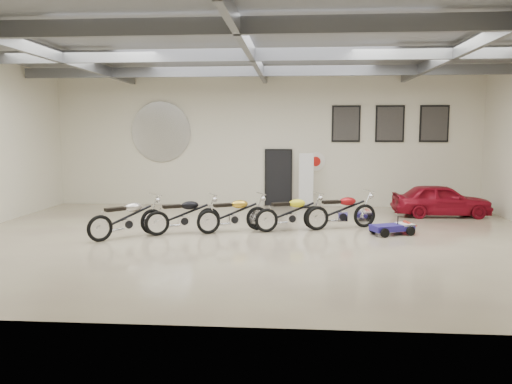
# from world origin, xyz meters

# --- Properties ---
(floor) EXTENTS (16.00, 12.00, 0.01)m
(floor) POSITION_xyz_m (0.00, 0.00, 0.00)
(floor) COLOR #BFB592
(floor) RESTS_ON ground
(ceiling) EXTENTS (16.00, 12.00, 0.01)m
(ceiling) POSITION_xyz_m (0.00, 0.00, 5.00)
(ceiling) COLOR slate
(ceiling) RESTS_ON back_wall
(back_wall) EXTENTS (16.00, 0.02, 5.00)m
(back_wall) POSITION_xyz_m (0.00, 6.00, 2.50)
(back_wall) COLOR beige
(back_wall) RESTS_ON floor
(ceiling_beams) EXTENTS (15.80, 11.80, 0.32)m
(ceiling_beams) POSITION_xyz_m (0.00, 0.00, 4.75)
(ceiling_beams) COLOR #595A60
(ceiling_beams) RESTS_ON ceiling
(door) EXTENTS (0.92, 0.08, 2.10)m
(door) POSITION_xyz_m (0.50, 5.95, 1.05)
(door) COLOR black
(door) RESTS_ON back_wall
(logo_plaque) EXTENTS (2.30, 0.06, 1.16)m
(logo_plaque) POSITION_xyz_m (-4.00, 5.95, 2.80)
(logo_plaque) COLOR silver
(logo_plaque) RESTS_ON back_wall
(poster_left) EXTENTS (1.05, 0.08, 1.35)m
(poster_left) POSITION_xyz_m (3.00, 5.96, 3.10)
(poster_left) COLOR black
(poster_left) RESTS_ON back_wall
(poster_mid) EXTENTS (1.05, 0.08, 1.35)m
(poster_mid) POSITION_xyz_m (4.60, 5.96, 3.10)
(poster_mid) COLOR black
(poster_mid) RESTS_ON back_wall
(poster_right) EXTENTS (1.05, 0.08, 1.35)m
(poster_right) POSITION_xyz_m (6.20, 5.96, 3.10)
(poster_right) COLOR black
(poster_right) RESTS_ON back_wall
(oil_sign) EXTENTS (0.72, 0.10, 0.72)m
(oil_sign) POSITION_xyz_m (1.90, 5.95, 1.70)
(oil_sign) COLOR white
(oil_sign) RESTS_ON back_wall
(banner_stand) EXTENTS (0.56, 0.30, 1.97)m
(banner_stand) POSITION_xyz_m (1.54, 5.50, 0.99)
(banner_stand) COLOR white
(banner_stand) RESTS_ON floor
(motorcycle_silver) EXTENTS (1.98, 2.01, 1.12)m
(motorcycle_silver) POSITION_xyz_m (-3.35, -0.12, 0.56)
(motorcycle_silver) COLOR silver
(motorcycle_silver) RESTS_ON floor
(motorcycle_black) EXTENTS (2.16, 1.56, 1.09)m
(motorcycle_black) POSITION_xyz_m (-1.97, 0.53, 0.55)
(motorcycle_black) COLOR silver
(motorcycle_black) RESTS_ON floor
(motorcycle_gold) EXTENTS (2.16, 1.53, 1.09)m
(motorcycle_gold) POSITION_xyz_m (-0.62, 0.87, 0.54)
(motorcycle_gold) COLOR silver
(motorcycle_gold) RESTS_ON floor
(motorcycle_yellow) EXTENTS (2.19, 1.41, 1.09)m
(motorcycle_yellow) POSITION_xyz_m (1.00, 1.15, 0.55)
(motorcycle_yellow) COLOR silver
(motorcycle_yellow) RESTS_ON floor
(motorcycle_red) EXTENTS (2.25, 1.38, 1.12)m
(motorcycle_red) POSITION_xyz_m (2.46, 1.53, 0.56)
(motorcycle_red) COLOR silver
(motorcycle_red) RESTS_ON floor
(go_kart) EXTENTS (1.57, 1.14, 0.52)m
(go_kart) POSITION_xyz_m (3.90, 0.86, 0.26)
(go_kart) COLOR navy
(go_kart) RESTS_ON floor
(vintage_car) EXTENTS (1.36, 3.21, 1.09)m
(vintage_car) POSITION_xyz_m (6.00, 4.00, 0.54)
(vintage_car) COLOR maroon
(vintage_car) RESTS_ON floor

